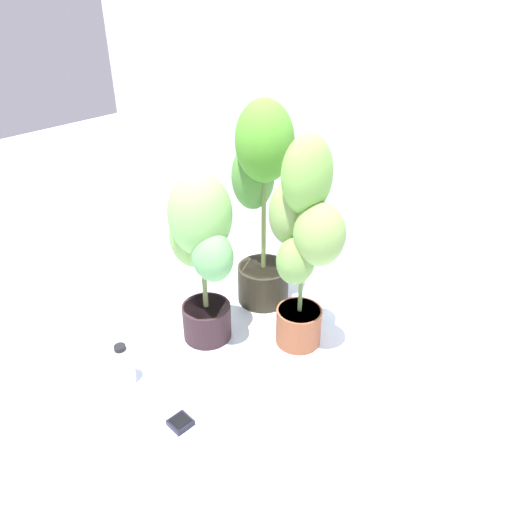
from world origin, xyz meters
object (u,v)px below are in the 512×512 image
object	(u,v)px
potted_plant_center	(201,247)
hygrometer_box	(181,423)
potted_plant_back_right	(303,234)
potted_plant_back_center	(261,193)
nutrient_bottle	(123,365)

from	to	relation	value
potted_plant_center	hygrometer_box	xyz separation A→B (m)	(0.30, -0.45, -0.47)
potted_plant_back_right	hygrometer_box	xyz separation A→B (m)	(-0.06, -0.68, -0.56)
potted_plant_back_center	nutrient_bottle	world-z (taller)	potted_plant_back_center
potted_plant_back_right	hygrometer_box	size ratio (longest dim) A/B	11.30
potted_plant_center	nutrient_bottle	bearing A→B (deg)	-96.12
potted_plant_center	hygrometer_box	world-z (taller)	potted_plant_center
potted_plant_center	hygrometer_box	distance (m)	0.72
hygrometer_box	potted_plant_back_right	bearing A→B (deg)	-89.71
potted_plant_center	potted_plant_back_right	distance (m)	0.44
potted_plant_back_center	hygrometer_box	xyz separation A→B (m)	(0.30, -0.86, -0.59)
potted_plant_center	nutrient_bottle	world-z (taller)	potted_plant_center
hygrometer_box	nutrient_bottle	world-z (taller)	nutrient_bottle
potted_plant_back_right	nutrient_bottle	bearing A→B (deg)	-121.61
hygrometer_box	potted_plant_back_center	bearing A→B (deg)	-64.82
hygrometer_box	nutrient_bottle	distance (m)	0.36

